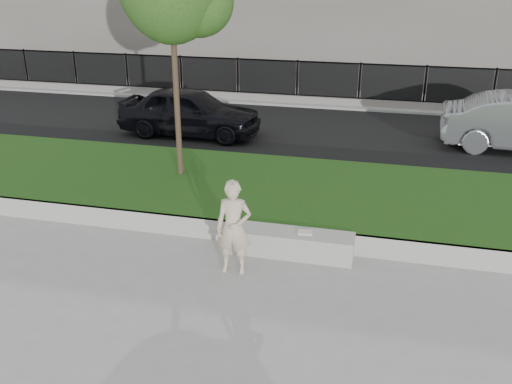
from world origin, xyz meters
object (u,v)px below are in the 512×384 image
(stone_bench, at_px, (292,243))
(car_dark, at_px, (190,112))
(man, at_px, (234,228))
(book, at_px, (305,232))

(stone_bench, bearing_deg, car_dark, 123.29)
(man, distance_m, book, 1.38)
(stone_bench, relative_size, car_dark, 0.52)
(man, xyz_separation_m, car_dark, (-3.45, 7.34, -0.05))
(book, bearing_deg, stone_bench, 175.77)
(book, xyz_separation_m, car_dark, (-4.51, 6.52, 0.30))
(stone_bench, distance_m, car_dark, 7.84)
(man, bearing_deg, car_dark, 109.58)
(stone_bench, height_order, man, man)
(stone_bench, height_order, car_dark, car_dark)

